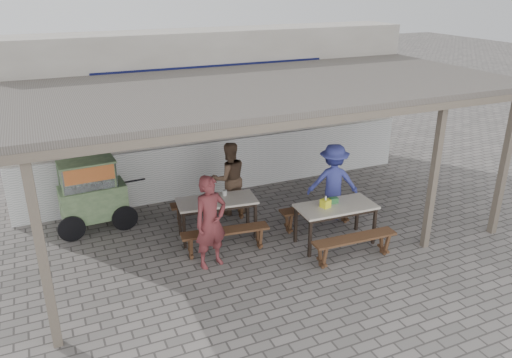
{
  "coord_description": "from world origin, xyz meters",
  "views": [
    {
      "loc": [
        -3.66,
        -6.92,
        4.5
      ],
      "look_at": [
        -0.19,
        0.9,
        1.06
      ],
      "focal_mm": 35.0,
      "sensor_mm": 36.0,
      "label": 1
    }
  ],
  "objects": [
    {
      "name": "condiment_bowl",
      "position": [
        -1.12,
        0.99,
        0.77
      ],
      "size": [
        0.2,
        0.2,
        0.04
      ],
      "primitive_type": "imported",
      "rotation": [
        0.0,
        0.0,
        -0.15
      ],
      "color": "white",
      "rests_on": "table_left"
    },
    {
      "name": "donation_box",
      "position": [
        0.93,
        -0.02,
        0.8
      ],
      "size": [
        0.17,
        0.12,
        0.1
      ],
      "primitive_type": "cube",
      "rotation": [
        0.0,
        0.0,
        -0.1
      ],
      "color": "#33733D",
      "rests_on": "table_right"
    },
    {
      "name": "tissue_box",
      "position": [
        0.71,
        -0.11,
        0.82
      ],
      "size": [
        0.18,
        0.18,
        0.15
      ],
      "primitive_type": "cube",
      "rotation": [
        0.0,
        0.0,
        0.25
      ],
      "color": "yellow",
      "rests_on": "table_right"
    },
    {
      "name": "bench_left_wall",
      "position": [
        -0.87,
        1.6,
        0.34
      ],
      "size": [
        1.57,
        0.47,
        0.45
      ],
      "rotation": [
        0.0,
        0.0,
        -0.12
      ],
      "color": "brown",
      "rests_on": "ground"
    },
    {
      "name": "patron_wall_side",
      "position": [
        -0.36,
        1.86,
        0.76
      ],
      "size": [
        0.76,
        0.6,
        1.51
      ],
      "primitive_type": "imported",
      "rotation": [
        0.0,
        0.0,
        3.1
      ],
      "color": "brown",
      "rests_on": "ground"
    },
    {
      "name": "back_wall",
      "position": [
        -0.0,
        3.58,
        1.72
      ],
      "size": [
        9.0,
        1.28,
        3.5
      ],
      "color": "beige",
      "rests_on": "ground"
    },
    {
      "name": "warung_roof",
      "position": [
        0.02,
        0.9,
        2.71
      ],
      "size": [
        9.0,
        4.21,
        2.81
      ],
      "color": "#5C564F",
      "rests_on": "ground"
    },
    {
      "name": "ground",
      "position": [
        0.0,
        0.0,
        0.0
      ],
      "size": [
        60.0,
        60.0,
        0.0
      ],
      "primitive_type": "plane",
      "color": "slate",
      "rests_on": "ground"
    },
    {
      "name": "bench_left_street",
      "position": [
        -1.02,
        0.34,
        0.34
      ],
      "size": [
        1.57,
        0.47,
        0.45
      ],
      "rotation": [
        0.0,
        0.0,
        -0.12
      ],
      "color": "brown",
      "rests_on": "ground"
    },
    {
      "name": "vendor_cart",
      "position": [
        -3.0,
        2.23,
        0.76
      ],
      "size": [
        1.74,
        0.74,
        1.39
      ],
      "rotation": [
        0.0,
        0.0,
        0.05
      ],
      "color": "#84A46D",
      "rests_on": "ground"
    },
    {
      "name": "table_right",
      "position": [
        0.92,
        -0.12,
        0.67
      ],
      "size": [
        1.45,
        0.76,
        0.75
      ],
      "rotation": [
        0.0,
        0.0,
        -0.05
      ],
      "color": "beige",
      "rests_on": "ground"
    },
    {
      "name": "condiment_jar",
      "position": [
        -0.73,
        1.11,
        0.8
      ],
      "size": [
        0.09,
        0.09,
        0.1
      ],
      "primitive_type": "cylinder",
      "color": "silver",
      "rests_on": "table_left"
    },
    {
      "name": "table_left",
      "position": [
        -0.94,
        0.97,
        0.67
      ],
      "size": [
        1.51,
        0.81,
        0.75
      ],
      "rotation": [
        0.0,
        0.0,
        -0.12
      ],
      "color": "beige",
      "rests_on": "ground"
    },
    {
      "name": "patron_right_table",
      "position": [
        1.43,
        0.79,
        0.78
      ],
      "size": [
        1.15,
        0.94,
        1.55
      ],
      "primitive_type": "imported",
      "rotation": [
        0.0,
        0.0,
        2.71
      ],
      "color": "#4148AA",
      "rests_on": "ground"
    },
    {
      "name": "bench_right_street",
      "position": [
        0.89,
        -0.79,
        0.34
      ],
      "size": [
        1.53,
        0.35,
        0.45
      ],
      "rotation": [
        0.0,
        0.0,
        -0.05
      ],
      "color": "brown",
      "rests_on": "ground"
    },
    {
      "name": "patron_street_side",
      "position": [
        -1.37,
        0.06,
        0.8
      ],
      "size": [
        0.65,
        0.5,
        1.6
      ],
      "primitive_type": "imported",
      "rotation": [
        0.0,
        0.0,
        0.22
      ],
      "color": "brown",
      "rests_on": "ground"
    },
    {
      "name": "bench_right_wall",
      "position": [
        0.95,
        0.54,
        0.34
      ],
      "size": [
        1.53,
        0.35,
        0.45
      ],
      "rotation": [
        0.0,
        0.0,
        -0.05
      ],
      "color": "brown",
      "rests_on": "ground"
    }
  ]
}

